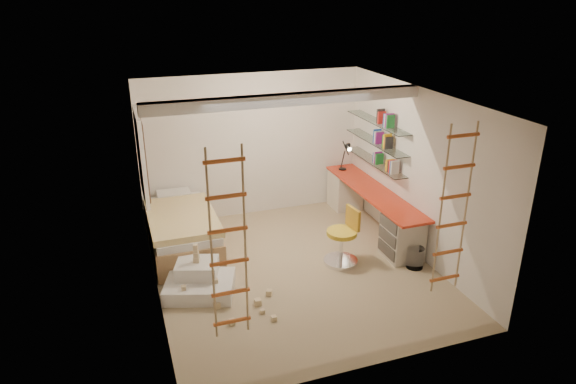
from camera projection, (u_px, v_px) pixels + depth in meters
name	position (u px, v px, depth m)	size (l,w,h in m)	color
floor	(295.00, 270.00, 7.72)	(4.50, 4.50, 0.00)	tan
ceiling_beam	(288.00, 100.00, 7.03)	(4.00, 0.18, 0.16)	white
window_frame	(141.00, 156.00, 7.85)	(0.06, 1.15, 1.35)	white
window_blind	(144.00, 156.00, 7.86)	(0.02, 1.00, 1.20)	#4C2D1E
rope_ladder_left	(228.00, 246.00, 5.21)	(0.41, 0.04, 2.13)	#D05423
rope_ladder_right	(453.00, 211.00, 6.02)	(0.41, 0.04, 2.13)	#C14E21
waste_bin	(415.00, 258.00, 7.73)	(0.26, 0.26, 0.32)	white
desk	(371.00, 208.00, 8.84)	(0.56, 2.80, 0.75)	red
shelves	(376.00, 142.00, 8.71)	(0.25, 1.80, 0.71)	white
bed	(182.00, 230.00, 8.22)	(1.02, 2.00, 0.69)	#AD7F51
task_lamp	(347.00, 152.00, 9.39)	(0.14, 0.36, 0.57)	black
swivel_chair	(343.00, 243.00, 7.80)	(0.58, 0.58, 0.89)	gold
play_platform	(199.00, 281.00, 7.12)	(1.11, 0.98, 0.41)	silver
toy_blocks	(226.00, 286.00, 6.89)	(1.20, 1.17, 0.68)	#CCB284
books	(376.00, 138.00, 8.69)	(0.14, 0.70, 0.92)	white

